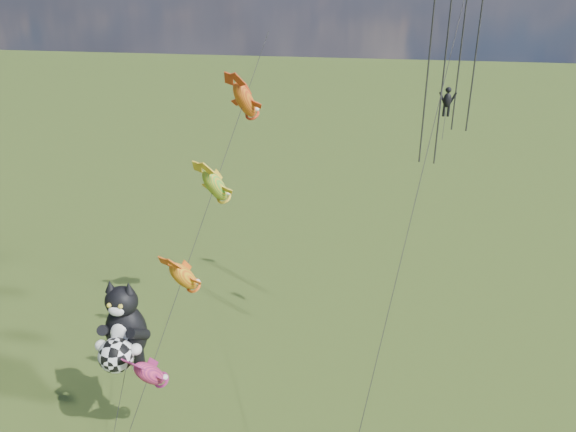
# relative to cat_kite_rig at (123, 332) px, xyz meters

# --- Properties ---
(cat_kite_rig) EXTENTS (2.32, 4.09, 9.91)m
(cat_kite_rig) POSITION_rel_cat_kite_rig_xyz_m (0.00, 0.00, 0.00)
(cat_kite_rig) COLOR brown
(cat_kite_rig) RESTS_ON ground
(fish_windsock_rig) EXTENTS (5.29, 15.14, 19.95)m
(fish_windsock_rig) POSITION_rel_cat_kite_rig_xyz_m (2.84, 3.47, 3.85)
(fish_windsock_rig) COLOR brown
(fish_windsock_rig) RESTS_ON ground
(parafoil_rig) EXTENTS (6.04, 16.83, 25.45)m
(parafoil_rig) POSITION_rel_cat_kite_rig_xyz_m (14.11, 6.45, 11.20)
(parafoil_rig) COLOR brown
(parafoil_rig) RESTS_ON ground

